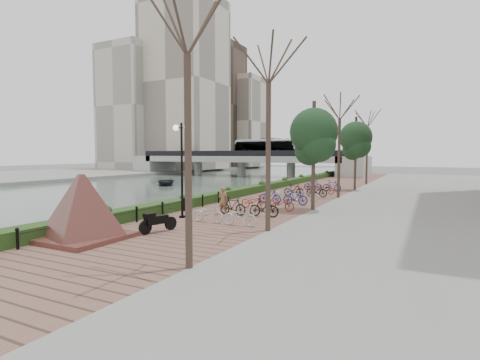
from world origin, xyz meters
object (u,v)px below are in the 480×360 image
Objects in this scene: motorcycle at (158,221)px; boat at (166,182)px; pedestrian at (223,200)px; lamppost at (182,150)px; granite_monument at (82,206)px.

motorcycle is 30.33m from boat.
pedestrian is (0.09, 5.49, 0.27)m from motorcycle.
lamppost is 3.24× the size of pedestrian.
granite_monument is at bearing -94.67° from lamppost.
boat is (-17.27, 20.47, -3.62)m from lamppost.
motorcycle is 5.50m from pedestrian.
pedestrian is 0.36× the size of boat.
granite_monument reaches higher than boat.
boat is at bearing 143.41° from motorcycle.
lamppost is at bearing 42.92° from pedestrian.
boat is (-18.64, 18.50, -0.81)m from pedestrian.
pedestrian is (1.86, 7.92, -0.54)m from granite_monument.
lamppost is 4.86m from motorcycle.
granite_monument is 1.10× the size of boat.
pedestrian is at bearing 104.81° from motorcycle.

